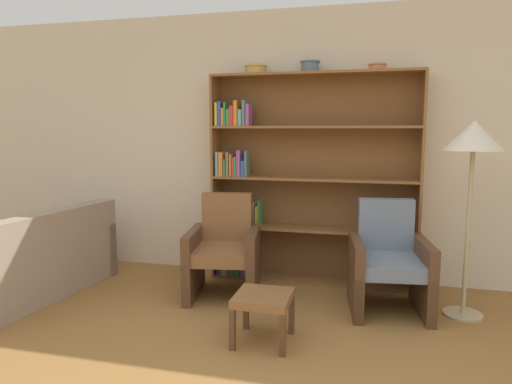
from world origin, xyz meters
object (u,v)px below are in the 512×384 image
bowl_slate (377,66)px  armchair_leather (224,252)px  bookshelf (296,182)px  bowl_sage (256,69)px  floor_lamp (473,145)px  armchair_cushioned (388,263)px  footstool (263,302)px  couch (21,268)px  bowl_olive (310,66)px

bowl_slate → armchair_leather: bowl_slate is taller
bookshelf → bowl_sage: bearing=-176.5°
floor_lamp → bowl_slate: bearing=144.0°
floor_lamp → armchair_cushioned: bearing=-178.9°
bookshelf → footstool: bearing=-89.8°
bowl_slate → couch: 3.80m
bowl_olive → bowl_slate: 0.63m
bookshelf → armchair_cushioned: size_ratio=2.24×
bowl_olive → footstool: (-0.12, -1.44, -1.85)m
bookshelf → bowl_slate: bowl_slate is taller
bookshelf → couch: size_ratio=1.14×
bowl_slate → couch: bearing=-160.5°
bowl_slate → armchair_cushioned: bowl_slate is taller
bowl_sage → armchair_cushioned: 2.26m
armchair_cushioned → floor_lamp: floor_lamp is taller
bowl_sage → bowl_slate: 1.17m
bookshelf → bowl_olive: (0.13, -0.03, 1.14)m
bowl_slate → armchair_leather: 2.25m
bowl_slate → armchair_leather: size_ratio=0.19×
bowl_sage → armchair_leather: 1.84m
bookshelf → footstool: size_ratio=5.24×
bookshelf → armchair_cushioned: bearing=-33.1°
bowl_sage → armchair_cushioned: bearing=-23.2°
bowl_olive → couch: bowl_olive is taller
bowl_olive → couch: bearing=-156.1°
armchair_leather → bowl_olive: bearing=-151.1°
bowl_sage → couch: (-1.96, -1.11, -1.87)m
footstool → floor_lamp: bearing=30.2°
armchair_leather → footstool: 1.05m
armchair_cushioned → couch: bearing=2.1°
bowl_sage → bowl_slate: (1.17, 0.00, -0.01)m
bowl_slate → armchair_leather: bearing=-157.1°
armchair_leather → footstool: armchair_leather is taller
couch → bowl_sage: bearing=-54.5°
armchair_cushioned → footstool: bearing=36.7°
couch → floor_lamp: (3.89, 0.55, 1.15)m
bookshelf → footstool: bookshelf is taller
bookshelf → floor_lamp: (1.52, -0.58, 0.41)m
bowl_sage → footstool: bowl_sage is taller
couch → armchair_leather: 1.88m
bookshelf → armchair_cushioned: bookshelf is taller
bowl_olive → armchair_leather: size_ratio=0.21×
bookshelf → couch: 2.73m
couch → floor_lamp: floor_lamp is taller
footstool → armchair_leather: bearing=123.9°
floor_lamp → footstool: 2.08m
bowl_olive → bowl_sage: bearing=-180.0°
bookshelf → armchair_leather: (-0.58, -0.59, -0.61)m
bowl_olive → footstool: bowl_olive is taller
bowl_slate → floor_lamp: (0.76, -0.55, -0.71)m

